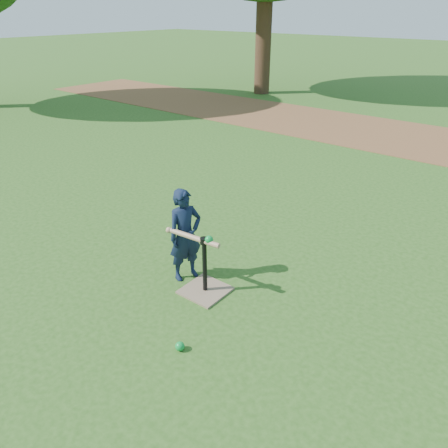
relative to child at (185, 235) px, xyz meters
The scene contains 6 objects.
ground 0.75m from the child, 59.37° to the right, with size 80.00×80.00×0.00m, color #285116.
dirt_strip 7.05m from the child, 87.69° to the left, with size 24.00×3.00×0.01m, color brown.
child is the anchor object (origin of this frame).
wiffle_ball_ground 1.21m from the child, 49.21° to the right, with size 0.08×0.08×0.08m, color #0D9337.
batting_tee 0.52m from the child, 13.75° to the right, with size 0.44×0.44×0.61m.
swing_action 0.26m from the child, 24.56° to the right, with size 0.63×0.14×0.10m.
Camera 1 is at (2.53, -2.31, 2.60)m, focal length 35.00 mm.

